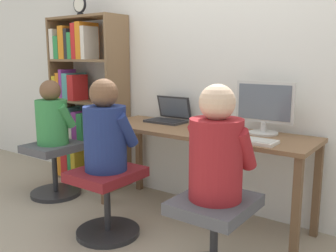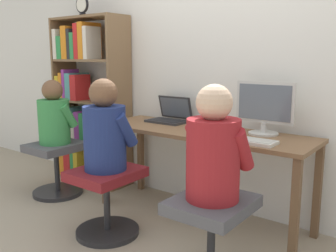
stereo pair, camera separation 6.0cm
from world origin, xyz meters
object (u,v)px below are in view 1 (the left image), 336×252
at_px(desktop_monitor, 264,108).
at_px(office_chair_left, 214,231).
at_px(laptop, 168,117).
at_px(bookshelf, 79,99).
at_px(office_chair_right, 107,196).
at_px(desk_clock, 80,5).
at_px(person_at_laptop, 105,131).
at_px(office_chair_side, 54,164).
at_px(person_at_monitor, 216,150).
at_px(person_near_shelf, 52,117).
at_px(keyboard, 244,139).

bearing_deg(desktop_monitor, office_chair_left, -86.43).
bearing_deg(laptop, bookshelf, -178.22).
xyz_separation_m(office_chair_right, desk_clock, (-0.99, 0.68, 1.48)).
bearing_deg(person_at_laptop, office_chair_left, -2.05).
bearing_deg(office_chair_side, person_at_monitor, -9.35).
distance_m(desk_clock, office_chair_side, 1.54).
bearing_deg(bookshelf, desk_clock, -26.19).
height_order(person_at_monitor, bookshelf, bookshelf).
bearing_deg(desktop_monitor, bookshelf, -179.24).
bearing_deg(desk_clock, office_chair_left, -20.56).
bearing_deg(office_chair_right, laptop, 91.57).
bearing_deg(person_near_shelf, laptop, 27.58).
height_order(desktop_monitor, person_near_shelf, desktop_monitor).
distance_m(office_chair_right, person_at_laptop, 0.48).
height_order(desktop_monitor, person_at_monitor, person_at_monitor).
bearing_deg(office_chair_left, desktop_monitor, 93.57).
bearing_deg(office_chair_left, person_near_shelf, 170.40).
height_order(office_chair_left, person_at_monitor, person_at_monitor).
bearing_deg(laptop, keyboard, -20.33).
bearing_deg(office_chair_right, person_at_laptop, 90.00).
relative_size(desktop_monitor, person_at_monitor, 0.67).
relative_size(office_chair_right, desk_clock, 2.75).
relative_size(laptop, person_near_shelf, 0.58).
height_order(bookshelf, person_near_shelf, bookshelf).
bearing_deg(desktop_monitor, person_near_shelf, -164.96).
bearing_deg(person_at_laptop, desktop_monitor, 42.44).
distance_m(laptop, person_at_monitor, 1.23).
bearing_deg(keyboard, office_chair_left, -83.14).
height_order(bookshelf, office_chair_side, bookshelf).
bearing_deg(laptop, person_near_shelf, -152.42).
bearing_deg(bookshelf, keyboard, -8.18).
xyz_separation_m(office_chair_left, person_near_shelf, (-1.88, 0.32, 0.45)).
distance_m(keyboard, person_near_shelf, 1.83).
height_order(office_chair_left, person_at_laptop, person_at_laptop).
bearing_deg(bookshelf, person_at_laptop, -33.38).
bearing_deg(desk_clock, office_chair_side, -89.00).
xyz_separation_m(laptop, office_chair_right, (0.02, -0.79, -0.48)).
relative_size(keyboard, office_chair_right, 0.89).
height_order(office_chair_right, person_at_laptop, person_at_laptop).
height_order(office_chair_right, person_at_monitor, person_at_monitor).
relative_size(keyboard, bookshelf, 0.26).
xyz_separation_m(laptop, office_chair_left, (0.92, -0.82, -0.48)).
height_order(laptop, keyboard, laptop).
distance_m(desktop_monitor, office_chair_left, 1.03).
bearing_deg(office_chair_side, office_chair_left, -9.48).
xyz_separation_m(laptop, desk_clock, (-0.97, -0.11, 1.00)).
relative_size(laptop, person_at_laptop, 0.52).
distance_m(office_chair_right, person_at_monitor, 1.02).
xyz_separation_m(office_chair_right, person_near_shelf, (-0.98, 0.29, 0.45)).
distance_m(person_at_laptop, office_chair_side, 1.13).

